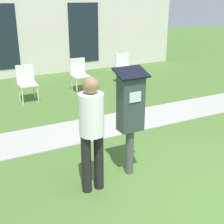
% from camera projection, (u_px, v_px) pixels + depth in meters
% --- Properties ---
extents(sidewalk, '(12.00, 1.10, 0.02)m').
position_uv_depth(sidewalk, '(116.00, 124.00, 6.47)').
color(sidewalk, '#A3A099').
rests_on(sidewalk, ground).
extents(building_facade, '(10.00, 0.26, 3.20)m').
position_uv_depth(building_facade, '(42.00, 26.00, 10.20)').
color(building_facade, silver).
rests_on(building_facade, ground).
extents(parking_meter, '(0.44, 0.31, 1.59)m').
position_uv_depth(parking_meter, '(131.00, 109.00, 4.34)').
color(parking_meter, '#4C4C4C').
rests_on(parking_meter, ground).
extents(person_standing, '(0.32, 0.32, 1.58)m').
position_uv_depth(person_standing, '(92.00, 127.00, 3.97)').
color(person_standing, black).
rests_on(person_standing, ground).
extents(outdoor_chair_left, '(0.44, 0.44, 0.90)m').
position_uv_depth(outdoor_chair_left, '(27.00, 80.00, 7.78)').
color(outdoor_chair_left, white).
rests_on(outdoor_chair_left, ground).
extents(outdoor_chair_middle, '(0.44, 0.44, 0.90)m').
position_uv_depth(outdoor_chair_middle, '(79.00, 72.00, 8.61)').
color(outdoor_chair_middle, white).
rests_on(outdoor_chair_middle, ground).
extents(outdoor_chair_right, '(0.44, 0.44, 0.90)m').
position_uv_depth(outdoor_chair_right, '(124.00, 66.00, 9.36)').
color(outdoor_chair_right, white).
rests_on(outdoor_chair_right, ground).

